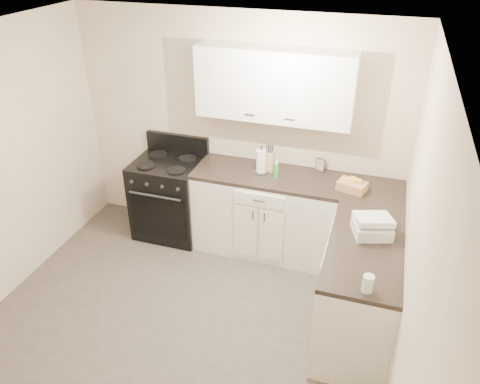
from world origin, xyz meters
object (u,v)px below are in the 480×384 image
(knife_block, at_px, (269,162))
(countertop_grill, at_px, (372,228))
(paper_towel, at_px, (261,161))
(stove, at_px, (170,198))
(wicker_basket, at_px, (352,186))

(knife_block, relative_size, countertop_grill, 0.70)
(paper_towel, xyz_separation_m, countertop_grill, (1.18, -0.79, -0.07))
(stove, bearing_deg, countertop_grill, -18.45)
(paper_towel, distance_m, countertop_grill, 1.42)
(knife_block, height_order, paper_towel, paper_towel)
(knife_block, height_order, countertop_grill, knife_block)
(stove, xyz_separation_m, knife_block, (1.13, 0.11, 0.58))
(stove, bearing_deg, knife_block, 5.35)
(paper_towel, bearing_deg, wicker_basket, -5.71)
(paper_towel, relative_size, wicker_basket, 0.93)
(stove, height_order, countertop_grill, countertop_grill)
(wicker_basket, bearing_deg, countertop_grill, -71.32)
(countertop_grill, bearing_deg, paper_towel, 128.05)
(wicker_basket, xyz_separation_m, countertop_grill, (0.24, -0.70, 0.01))
(paper_towel, distance_m, wicker_basket, 0.95)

